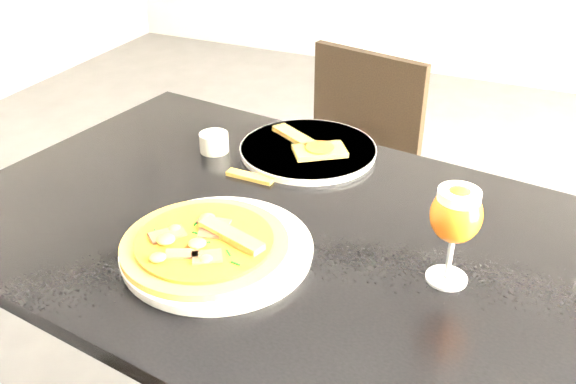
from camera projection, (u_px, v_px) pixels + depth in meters
The scene contains 9 objects.
dining_table at pixel (271, 261), 1.23m from camera, with size 1.29×0.95×0.75m.
chair_far at pixel (343, 183), 1.92m from camera, with size 0.46×0.46×0.82m.
plate_main at pixel (217, 250), 1.09m from camera, with size 0.32×0.32×0.02m, color white.
pizza at pixel (205, 243), 1.08m from camera, with size 0.28×0.28×0.03m.
plate_second at pixel (308, 150), 1.43m from camera, with size 0.30×0.30×0.02m, color white.
crust_scraps at pixel (311, 146), 1.41m from camera, with size 0.21×0.15×0.02m.
loose_crust at pixel (250, 177), 1.33m from camera, with size 0.10×0.02×0.01m, color #A37527.
sauce_cup at pixel (214, 142), 1.43m from camera, with size 0.06×0.06×0.04m.
beer_glass at pixel (456, 215), 0.98m from camera, with size 0.08×0.08×0.17m.
Camera 1 is at (0.42, -0.91, 1.40)m, focal length 40.00 mm.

